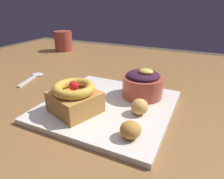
{
  "coord_description": "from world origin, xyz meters",
  "views": [
    {
      "loc": [
        0.25,
        -0.45,
        0.96
      ],
      "look_at": [
        0.06,
        -0.06,
        0.77
      ],
      "focal_mm": 32.03,
      "sensor_mm": 36.0,
      "label": 1
    }
  ],
  "objects_px": {
    "front_plate": "(108,106)",
    "fritter_front": "(130,130)",
    "coffee_mug": "(63,41)",
    "fritter_middle": "(140,107)",
    "cake_slice": "(75,98)",
    "spoon": "(33,77)",
    "berry_ramekin": "(143,84)"
  },
  "relations": [
    {
      "from": "fritter_front",
      "to": "fritter_middle",
      "type": "relative_size",
      "value": 1.03
    },
    {
      "from": "berry_ramekin",
      "to": "cake_slice",
      "type": "bearing_deg",
      "value": -128.49
    },
    {
      "from": "fritter_middle",
      "to": "fritter_front",
      "type": "bearing_deg",
      "value": -82.31
    },
    {
      "from": "cake_slice",
      "to": "coffee_mug",
      "type": "bearing_deg",
      "value": 130.19
    },
    {
      "from": "front_plate",
      "to": "spoon",
      "type": "height_order",
      "value": "front_plate"
    },
    {
      "from": "berry_ramekin",
      "to": "fritter_front",
      "type": "bearing_deg",
      "value": -79.09
    },
    {
      "from": "fritter_middle",
      "to": "spoon",
      "type": "distance_m",
      "value": 0.4
    },
    {
      "from": "berry_ramekin",
      "to": "fritter_front",
      "type": "xyz_separation_m",
      "value": [
        0.03,
        -0.17,
        -0.02
      ]
    },
    {
      "from": "spoon",
      "to": "fritter_front",
      "type": "bearing_deg",
      "value": -128.87
    },
    {
      "from": "fritter_front",
      "to": "cake_slice",
      "type": "bearing_deg",
      "value": 166.16
    },
    {
      "from": "fritter_front",
      "to": "fritter_middle",
      "type": "height_order",
      "value": "fritter_middle"
    },
    {
      "from": "spoon",
      "to": "coffee_mug",
      "type": "xyz_separation_m",
      "value": [
        -0.16,
        0.36,
        0.04
      ]
    },
    {
      "from": "front_plate",
      "to": "fritter_middle",
      "type": "height_order",
      "value": "fritter_middle"
    },
    {
      "from": "front_plate",
      "to": "coffee_mug",
      "type": "bearing_deg",
      "value": 137.03
    },
    {
      "from": "fritter_middle",
      "to": "spoon",
      "type": "height_order",
      "value": "fritter_middle"
    },
    {
      "from": "cake_slice",
      "to": "berry_ramekin",
      "type": "height_order",
      "value": "berry_ramekin"
    },
    {
      "from": "cake_slice",
      "to": "fritter_front",
      "type": "relative_size",
      "value": 3.14
    },
    {
      "from": "berry_ramekin",
      "to": "fritter_middle",
      "type": "bearing_deg",
      "value": -76.03
    },
    {
      "from": "cake_slice",
      "to": "spoon",
      "type": "relative_size",
      "value": 0.96
    },
    {
      "from": "berry_ramekin",
      "to": "front_plate",
      "type": "bearing_deg",
      "value": -127.97
    },
    {
      "from": "berry_ramekin",
      "to": "fritter_middle",
      "type": "distance_m",
      "value": 0.09
    },
    {
      "from": "cake_slice",
      "to": "fritter_front",
      "type": "height_order",
      "value": "cake_slice"
    },
    {
      "from": "front_plate",
      "to": "fritter_front",
      "type": "distance_m",
      "value": 0.13
    },
    {
      "from": "fritter_middle",
      "to": "spoon",
      "type": "xyz_separation_m",
      "value": [
        -0.39,
        0.09,
        -0.03
      ]
    },
    {
      "from": "fritter_front",
      "to": "coffee_mug",
      "type": "relative_size",
      "value": 0.4
    },
    {
      "from": "coffee_mug",
      "to": "fritter_middle",
      "type": "bearing_deg",
      "value": -39.3
    },
    {
      "from": "cake_slice",
      "to": "coffee_mug",
      "type": "height_order",
      "value": "coffee_mug"
    },
    {
      "from": "front_plate",
      "to": "berry_ramekin",
      "type": "height_order",
      "value": "berry_ramekin"
    },
    {
      "from": "fritter_front",
      "to": "coffee_mug",
      "type": "bearing_deg",
      "value": 136.46
    },
    {
      "from": "spoon",
      "to": "fritter_middle",
      "type": "bearing_deg",
      "value": -118.51
    },
    {
      "from": "berry_ramekin",
      "to": "spoon",
      "type": "height_order",
      "value": "berry_ramekin"
    },
    {
      "from": "spoon",
      "to": "cake_slice",
      "type": "bearing_deg",
      "value": -133.23
    }
  ]
}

